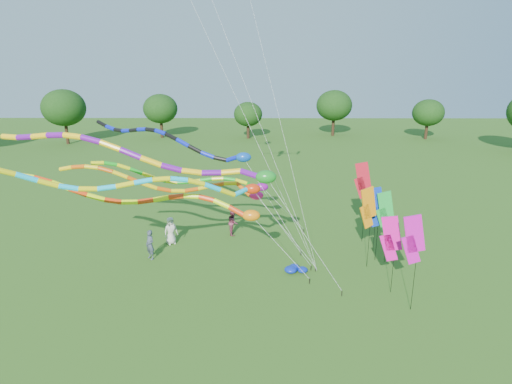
{
  "coord_description": "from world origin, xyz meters",
  "views": [
    {
      "loc": [
        -0.77,
        -17.96,
        11.4
      ],
      "look_at": [
        -0.94,
        4.37,
        4.8
      ],
      "focal_mm": 30.0,
      "sensor_mm": 36.0,
      "label": 1
    }
  ],
  "objects_px": {
    "blue_nylon_heap": "(296,268)",
    "person_c": "(233,222)",
    "tube_kite_orange": "(185,185)",
    "tube_kite_red": "(168,201)",
    "person_b": "(150,245)",
    "person_a": "(171,231)"
  },
  "relations": [
    {
      "from": "blue_nylon_heap",
      "to": "person_c",
      "type": "bearing_deg",
      "value": 125.67
    },
    {
      "from": "tube_kite_red",
      "to": "person_c",
      "type": "xyz_separation_m",
      "value": [
        2.93,
        6.84,
        -3.73
      ]
    },
    {
      "from": "person_a",
      "to": "person_b",
      "type": "height_order",
      "value": "person_a"
    },
    {
      "from": "person_b",
      "to": "tube_kite_red",
      "type": "bearing_deg",
      "value": -13.15
    },
    {
      "from": "person_a",
      "to": "person_b",
      "type": "xyz_separation_m",
      "value": [
        -0.81,
        -2.33,
        -0.0
      ]
    },
    {
      "from": "tube_kite_red",
      "to": "person_b",
      "type": "xyz_separation_m",
      "value": [
        -1.91,
        2.83,
        -3.69
      ]
    },
    {
      "from": "person_a",
      "to": "person_c",
      "type": "relative_size",
      "value": 1.04
    },
    {
      "from": "blue_nylon_heap",
      "to": "person_b",
      "type": "bearing_deg",
      "value": 170.22
    },
    {
      "from": "person_a",
      "to": "person_b",
      "type": "bearing_deg",
      "value": -141.19
    },
    {
      "from": "blue_nylon_heap",
      "to": "person_a",
      "type": "relative_size",
      "value": 0.8
    },
    {
      "from": "tube_kite_red",
      "to": "person_b",
      "type": "bearing_deg",
      "value": 125.46
    },
    {
      "from": "tube_kite_red",
      "to": "person_a",
      "type": "height_order",
      "value": "tube_kite_red"
    },
    {
      "from": "person_a",
      "to": "blue_nylon_heap",
      "type": "bearing_deg",
      "value": -57.81
    },
    {
      "from": "tube_kite_orange",
      "to": "blue_nylon_heap",
      "type": "bearing_deg",
      "value": 1.59
    },
    {
      "from": "tube_kite_red",
      "to": "person_b",
      "type": "relative_size",
      "value": 7.9
    },
    {
      "from": "tube_kite_red",
      "to": "person_a",
      "type": "xyz_separation_m",
      "value": [
        -1.1,
        5.16,
        -3.69
      ]
    },
    {
      "from": "tube_kite_orange",
      "to": "person_b",
      "type": "relative_size",
      "value": 7.32
    },
    {
      "from": "blue_nylon_heap",
      "to": "person_c",
      "type": "relative_size",
      "value": 0.83
    },
    {
      "from": "person_c",
      "to": "tube_kite_orange",
      "type": "bearing_deg",
      "value": 153.48
    },
    {
      "from": "blue_nylon_heap",
      "to": "tube_kite_red",
      "type": "bearing_deg",
      "value": -169.2
    },
    {
      "from": "person_b",
      "to": "person_a",
      "type": "bearing_deg",
      "value": 113.8
    },
    {
      "from": "tube_kite_red",
      "to": "person_c",
      "type": "relative_size",
      "value": 8.24
    }
  ]
}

